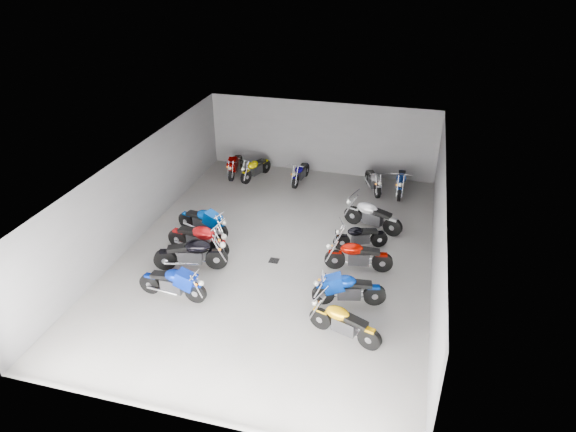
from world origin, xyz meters
name	(u,v)px	position (x,y,z in m)	size (l,w,h in m)	color
ground	(278,253)	(0.00, 0.00, 0.00)	(14.00, 14.00, 0.00)	#9E9C96
wall_back	(321,138)	(0.00, 7.00, 1.60)	(10.00, 0.10, 3.20)	slate
wall_left	(138,193)	(-5.00, 0.00, 1.60)	(0.10, 14.00, 3.20)	slate
wall_right	(438,231)	(5.00, 0.00, 1.60)	(0.10, 14.00, 3.20)	slate
ceiling	(277,164)	(0.00, 0.00, 3.22)	(10.00, 14.00, 0.04)	black
drain_grate	(274,261)	(0.00, -0.50, 0.01)	(0.32, 0.32, 0.01)	black
motorcycle_left_b	(173,283)	(-2.29, -3.10, 0.51)	(2.14, 0.44, 0.94)	black
motorcycle_left_c	(191,254)	(-2.38, -1.60, 0.56)	(2.29, 0.82, 1.03)	black
motorcycle_left_d	(199,238)	(-2.55, -0.66, 0.55)	(2.30, 0.57, 1.01)	black
motorcycle_left_e	(203,221)	(-2.89, 0.51, 0.51)	(2.09, 0.70, 0.94)	black
motorcycle_right_b	(344,323)	(2.78, -3.53, 0.50)	(2.01, 0.78, 0.91)	black
motorcycle_right_c	(348,289)	(2.67, -2.10, 0.51)	(2.10, 0.65, 0.94)	black
motorcycle_right_d	(358,256)	(2.70, -0.30, 0.52)	(2.15, 0.52, 0.95)	black
motorcycle_right_e	(360,236)	(2.59, 1.01, 0.45)	(1.78, 0.86, 0.83)	black
motorcycle_right_f	(372,216)	(2.83, 2.39, 0.54)	(2.18, 0.87, 0.99)	black
motorcycle_back_a	(235,165)	(-3.57, 5.67, 0.47)	(0.43, 1.98, 0.87)	black
motorcycle_back_b	(255,168)	(-2.59, 5.54, 0.48)	(0.79, 1.93, 0.88)	black
motorcycle_back_c	(300,172)	(-0.60, 5.64, 0.45)	(0.43, 1.89, 0.83)	black
motorcycle_back_e	(373,181)	(2.51, 5.59, 0.47)	(0.87, 1.85, 0.86)	black
motorcycle_back_f	(401,182)	(3.63, 5.66, 0.51)	(0.42, 2.14, 0.94)	black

